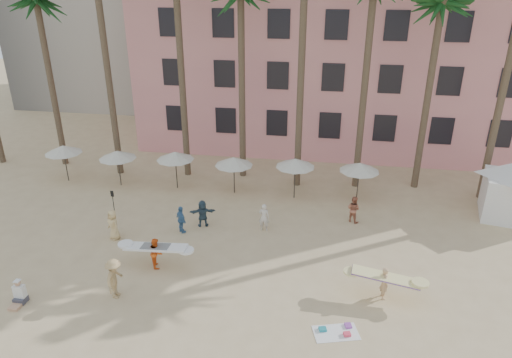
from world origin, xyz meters
The scene contains 9 objects.
ground centered at (0.00, 0.00, 0.00)m, with size 120.00×120.00×0.00m, color #D1B789.
pink_hotel centered at (7.00, 26.00, 8.00)m, with size 35.00×14.00×16.00m, color pink.
umbrella_row centered at (-3.00, 12.50, 2.33)m, with size 22.50×2.70×2.73m.
beach_towel centered at (5.82, 0.31, 0.03)m, with size 2.01×1.46×0.14m.
carrier_yellow centered at (7.84, 2.89, 0.90)m, with size 2.99×1.08×1.56m.
carrier_white centered at (-3.02, 3.55, 0.86)m, with size 3.16×0.94×1.56m.
beachgoers centered at (-1.80, 5.53, 0.87)m, with size 13.93×9.89×1.93m.
paddle centered at (-6.82, 7.01, 1.41)m, with size 0.18×0.04×2.23m.
seated_man centered at (-7.96, -0.12, 0.39)m, with size 0.49×0.86×1.12m.
Camera 1 is at (4.96, -14.40, 13.12)m, focal length 32.00 mm.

